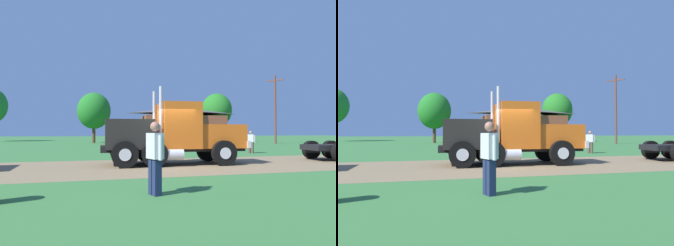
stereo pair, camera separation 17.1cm
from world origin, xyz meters
TOP-DOWN VIEW (x-y plane):
  - ground_plane at (0.00, 0.00)m, footprint 200.00×200.00m
  - dirt_track at (0.00, 0.00)m, footprint 120.00×6.72m
  - truck_foreground_white at (0.52, 0.51)m, footprint 6.82×2.84m
  - visitor_walking_mid at (-1.79, -5.96)m, footprint 0.37×0.62m
  - visitor_far_side at (7.95, 6.10)m, footprint 0.51×0.52m
  - shed_building at (9.96, 27.86)m, footprint 12.16×7.88m
  - utility_pole_near at (20.09, 20.52)m, footprint 1.47×1.81m
  - tree_mid at (-2.22, 30.02)m, footprint 4.57×4.57m
  - tree_right at (16.16, 29.75)m, footprint 4.67×4.67m

SIDE VIEW (x-z plane):
  - ground_plane at x=0.00m, z-range 0.00..0.00m
  - dirt_track at x=0.00m, z-range 0.00..0.01m
  - visitor_far_side at x=7.95m, z-range 0.07..1.65m
  - visitor_walking_mid at x=-1.79m, z-range 0.08..1.83m
  - truck_foreground_white at x=0.52m, z-range -0.39..3.10m
  - shed_building at x=9.96m, z-range -0.09..4.87m
  - tree_mid at x=-2.22m, z-range 0.95..7.92m
  - utility_pole_near at x=20.09m, z-range 0.26..8.99m
  - tree_right at x=16.16m, z-range 1.14..8.59m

